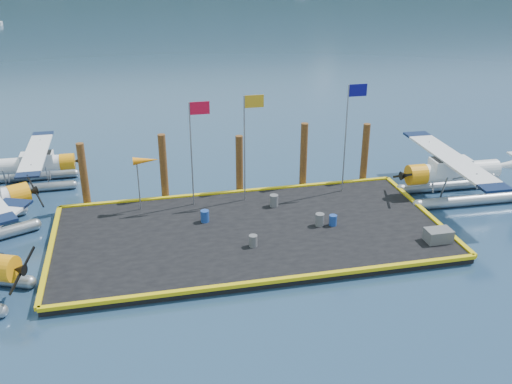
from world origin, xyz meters
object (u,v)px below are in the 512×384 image
seaplane_d (455,174)px  flagpole_blue (350,122)px  seaplane_c (32,167)px  drum_3 (253,241)px  flagpole_red (194,138)px  drum_1 (333,220)px  drum_5 (274,201)px  piling_0 (84,177)px  windsock (145,162)px  piling_4 (365,155)px  drum_2 (320,220)px  flagpole_yellow (248,132)px  crate (438,235)px  drum_0 (205,216)px  piling_2 (239,166)px  piling_1 (164,169)px  piling_3 (304,157)px

seaplane_d → flagpole_blue: flagpole_blue is taller
seaplane_c → drum_3: seaplane_c is taller
flagpole_red → drum_1: bearing=-32.1°
drum_5 → flagpole_blue: flagpole_blue is taller
piling_0 → flagpole_blue: bearing=-6.0°
flagpole_red → windsock: 2.97m
seaplane_d → drum_5: 11.06m
seaplane_c → piling_4: (20.42, -4.20, 0.69)m
drum_3 → drum_5: (2.14, 4.31, 0.05)m
drum_1 → drum_2: size_ratio=0.87×
drum_5 → piling_0: bearing=164.9°
drum_1 → flagpole_yellow: bearing=131.4°
crate → windsock: windsock is taller
drum_0 → piling_2: size_ratio=0.17×
flagpole_blue → piling_0: size_ratio=1.62×
drum_5 → flagpole_yellow: 4.15m
drum_1 → piling_0: bearing=155.8°
crate → drum_5: bearing=140.6°
drum_1 → piling_1: (-8.42, 5.81, 1.41)m
flagpole_yellow → piling_3: flagpole_yellow is taller
crate → windsock: (-14.03, 7.02, 2.50)m
drum_0 → drum_1: bearing=-16.1°
piling_1 → piling_0: bearing=180.0°
drum_1 → drum_3: size_ratio=0.98×
seaplane_d → piling_4: piling_4 is taller
seaplane_d → drum_5: seaplane_d is taller
drum_5 → flagpole_blue: (4.76, 1.22, 3.94)m
seaplane_c → crate: seaplane_c is taller
piling_1 → piling_3: 8.50m
crate → piling_2: (-8.50, 8.62, 1.18)m
seaplane_d → windsock: (-17.99, 1.61, 1.68)m
drum_1 → piling_2: piling_2 is taller
seaplane_d → piling_4: 5.52m
drum_5 → piling_3: size_ratio=0.16×
drum_0 → piling_0: size_ratio=0.16×
flagpole_blue → drum_2: bearing=-126.1°
piling_0 → piling_3: 13.00m
drum_3 → piling_0: (-8.30, 7.12, 1.30)m
piling_3 → drum_3: bearing=-123.4°
flagpole_blue → seaplane_d: bearing=-14.4°
seaplane_c → flagpole_red: bearing=58.5°
windsock → piling_4: piling_4 is taller
drum_2 → crate: (5.28, -2.94, -0.01)m
drum_0 → piling_0: (-6.33, 3.92, 1.28)m
drum_2 → flagpole_blue: flagpole_blue is taller
drum_2 → drum_3: 4.18m
piling_3 → flagpole_blue: bearing=-36.1°
drum_5 → piling_3: (2.56, 2.82, 1.41)m
seaplane_d → piling_3: 9.07m
drum_0 → piling_2: bearing=55.8°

